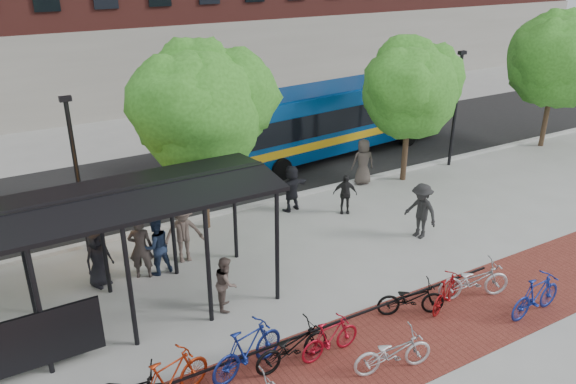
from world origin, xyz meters
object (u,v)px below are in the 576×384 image
lamp_post_left (77,173)px  bike_4 (292,346)px  bike_5 (330,338)px  pedestrian_2 (156,246)px  bike_3 (248,349)px  bike_9 (446,292)px  lamp_post_right (456,106)px  pedestrian_9 (421,211)px  bike_8 (411,298)px  bike_6 (393,352)px  pedestrian_5 (291,188)px  pedestrian_4 (345,194)px  bus (332,116)px  pedestrian_6 (363,162)px  tree_d (558,55)px  bus_shelter (60,225)px  tree_c (412,85)px  tree_b (201,103)px  pedestrian_8 (226,283)px  pedestrian_3 (183,233)px  pedestrian_1 (141,248)px  pedestrian_0 (98,258)px  bike_10 (474,280)px  bike_11 (536,296)px  bike_1 (170,380)px

lamp_post_left → bike_4: size_ratio=2.60×
bike_5 → pedestrian_2: 6.25m
bike_3 → bike_9: size_ratio=1.27×
lamp_post_right → pedestrian_9: lamp_post_right is taller
bike_8 → pedestrian_9: 4.62m
bike_3 → pedestrian_2: bearing=-10.0°
bike_6 → pedestrian_5: (2.43, 8.77, 0.38)m
bike_4 → pedestrian_4: pedestrian_4 is taller
bus → pedestrian_6: bearing=-110.7°
tree_d → bike_9: bearing=-151.2°
lamp_post_right → pedestrian_2: 14.78m
lamp_post_left → pedestrian_4: 9.29m
bus_shelter → tree_c: tree_c is taller
bus_shelter → tree_b: bearing=36.2°
pedestrian_2 → pedestrian_8: 2.88m
bike_9 → bike_4: bearing=66.6°
bike_4 → pedestrian_6: size_ratio=1.02×
bus_shelter → pedestrian_3: bus_shelter is taller
lamp_post_right → bus: (-3.81, 3.97, -0.86)m
pedestrian_3 → pedestrian_4: (6.40, 0.39, -0.22)m
bike_8 → pedestrian_1: 7.86m
pedestrian_0 → pedestrian_6: bearing=-13.0°
lamp_post_right → bike_10: (-7.22, -8.14, -2.20)m
tree_b → pedestrian_1: (-3.01, -2.17, -3.48)m
pedestrian_1 → pedestrian_3: pedestrian_3 is taller
pedestrian_4 → pedestrian_9: (1.09, -2.85, 0.21)m
bike_4 → pedestrian_5: size_ratio=1.11×
bus_shelter → bike_6: size_ratio=5.45×
bus → pedestrian_0: (-12.30, -6.21, -1.01)m
lamp_post_right → bike_11: size_ratio=2.65×
bike_10 → pedestrian_8: size_ratio=1.36×
bike_1 → bike_8: 6.64m
tree_d → bike_11: (-12.49, -9.29, -3.89)m
tree_b → pedestrian_8: 6.27m
bus → bike_1: size_ratio=6.04×
lamp_post_right → pedestrian_1: 15.21m
tree_b → bike_10: bearing=-59.3°
bike_10 → bike_9: bearing=107.5°
bike_1 → pedestrian_1: 5.45m
bike_9 → lamp_post_right: bearing=-67.5°
tree_d → bike_8: size_ratio=3.57×
bike_9 → pedestrian_4: size_ratio=1.07×
pedestrian_1 → pedestrian_9: 9.17m
bus → bike_4: size_ratio=6.27×
bike_4 → bike_1: bearing=82.9°
bus → bike_11: 13.82m
tree_d → bike_1: (-22.00, -7.52, -3.85)m
tree_c → pedestrian_1: size_ratio=3.02×
pedestrian_8 → bike_9: bearing=-94.5°
bike_1 → bike_3: 1.87m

